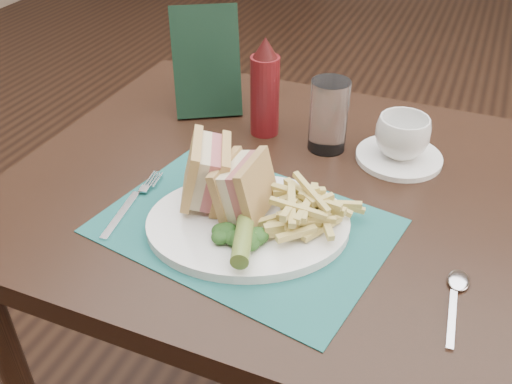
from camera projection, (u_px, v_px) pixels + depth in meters
floor at (333, 297)px, 1.76m from camera, size 7.00×7.00×0.00m
table_main at (279, 332)px, 1.17m from camera, size 0.90×0.75×0.75m
placemat at (245, 226)px, 0.85m from camera, size 0.46×0.36×0.00m
plate at (248, 224)px, 0.84m from camera, size 0.37×0.34×0.01m
sandwich_half_a at (192, 171)px, 0.85m from camera, size 0.11×0.13×0.10m
sandwich_half_b at (231, 183)px, 0.83m from camera, size 0.08×0.09×0.10m
kale_garnish at (238, 232)px, 0.79m from camera, size 0.11×0.08×0.03m
pickle_spear at (244, 234)px, 0.78m from camera, size 0.06×0.12×0.03m
fries_pile at (301, 206)px, 0.81m from camera, size 0.18×0.20×0.06m
fork at (131, 202)px, 0.89m from camera, size 0.06×0.17×0.01m
spoon at (455, 303)px, 0.72m from camera, size 0.04×0.15×0.01m
saucer at (399, 157)px, 1.00m from camera, size 0.18×0.18×0.01m
coffee_cup at (402, 137)px, 0.98m from camera, size 0.13×0.13×0.07m
drinking_glass at (329, 116)px, 1.00m from camera, size 0.07×0.07×0.13m
ketchup_bottle at (265, 87)px, 1.03m from camera, size 0.06×0.06×0.19m
check_presenter at (206, 62)px, 1.10m from camera, size 0.15×0.13×0.21m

